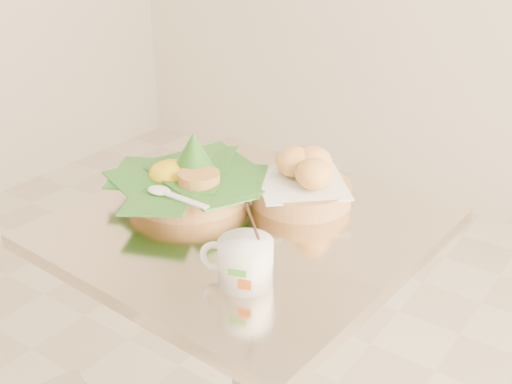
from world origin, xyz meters
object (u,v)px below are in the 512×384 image
Objects in this scene: cafe_table at (246,308)px; rice_basket at (188,178)px; coffee_mug at (244,261)px; bread_basket at (304,182)px.

rice_basket is at bearing 172.49° from cafe_table.
coffee_mug is at bearing -33.69° from rice_basket.
rice_basket is (-0.18, 0.02, 0.27)m from cafe_table.
coffee_mug reaches higher than cafe_table.
bread_basket is (0.05, 0.16, 0.27)m from cafe_table.
bread_basket is (0.22, 0.13, -0.00)m from rice_basket.
cafe_table is 0.32m from rice_basket.
cafe_table is at bearing -7.51° from rice_basket.
rice_basket is 1.30× the size of bread_basket.
bread_basket is at bearing 30.75° from rice_basket.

